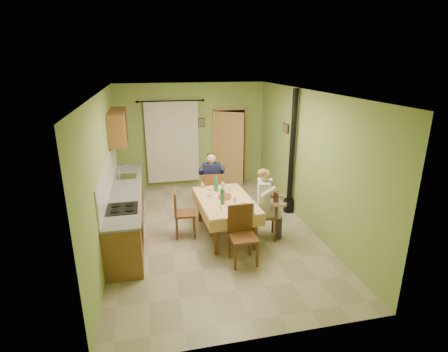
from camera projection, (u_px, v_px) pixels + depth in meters
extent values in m
cube|color=tan|center=(213.00, 231.00, 7.20)|extent=(4.00, 6.00, 0.01)
cube|color=#93AF5A|center=(192.00, 135.00, 9.54)|extent=(4.00, 0.04, 2.80)
cube|color=#93AF5A|center=(261.00, 240.00, 3.98)|extent=(4.00, 0.04, 2.80)
cube|color=#93AF5A|center=(105.00, 173.00, 6.35)|extent=(0.04, 6.00, 2.80)
cube|color=#93AF5A|center=(308.00, 160.00, 7.17)|extent=(0.04, 6.00, 2.80)
cube|color=white|center=(212.00, 92.00, 6.32)|extent=(4.00, 6.00, 0.04)
cube|color=brown|center=(127.00, 211.00, 7.09)|extent=(0.60, 3.60, 0.88)
cube|color=gray|center=(125.00, 190.00, 6.94)|extent=(0.64, 3.64, 0.04)
cube|color=white|center=(109.00, 175.00, 6.78)|extent=(0.02, 3.60, 0.66)
cube|color=silver|center=(127.00, 177.00, 7.68)|extent=(0.42, 0.42, 0.03)
cube|color=black|center=(122.00, 209.00, 6.01)|extent=(0.52, 0.56, 0.02)
cube|color=black|center=(142.00, 232.00, 6.22)|extent=(0.01, 0.55, 0.55)
cube|color=brown|center=(118.00, 126.00, 7.79)|extent=(0.35, 1.40, 0.70)
cylinder|color=black|center=(171.00, 101.00, 9.02)|extent=(1.70, 0.04, 0.04)
cube|color=silver|center=(173.00, 143.00, 9.38)|extent=(1.40, 0.06, 2.20)
cube|color=black|center=(230.00, 147.00, 9.86)|extent=(0.84, 0.03, 2.06)
cube|color=tan|center=(214.00, 148.00, 9.75)|extent=(0.06, 0.06, 2.12)
cube|color=tan|center=(245.00, 146.00, 9.94)|extent=(0.06, 0.06, 2.12)
cube|color=tan|center=(230.00, 109.00, 9.51)|extent=(0.96, 0.06, 0.06)
cube|color=tan|center=(229.00, 149.00, 9.63)|extent=(0.71, 0.47, 2.04)
cube|color=#EAB57A|center=(225.00, 200.00, 6.86)|extent=(1.10, 1.74, 0.04)
cube|color=#EAB57A|center=(238.00, 224.00, 6.12)|extent=(1.01, 0.07, 0.22)
cube|color=#EAB57A|center=(215.00, 191.00, 7.66)|extent=(1.01, 0.07, 0.22)
cube|color=#EAB57A|center=(200.00, 208.00, 6.76)|extent=(0.10, 1.69, 0.22)
cube|color=#EAB57A|center=(250.00, 203.00, 7.02)|extent=(0.10, 1.69, 0.22)
cylinder|color=white|center=(216.00, 187.00, 7.45)|extent=(0.25, 0.25, 0.02)
ellipsoid|color=#CC7233|center=(216.00, 187.00, 7.45)|extent=(0.12, 0.12, 0.05)
cylinder|color=white|center=(234.00, 211.00, 6.27)|extent=(0.25, 0.25, 0.02)
ellipsoid|color=#CC7233|center=(234.00, 210.00, 6.27)|extent=(0.12, 0.12, 0.05)
cylinder|color=white|center=(243.00, 205.00, 6.57)|extent=(0.25, 0.25, 0.02)
ellipsoid|color=#CC7233|center=(243.00, 204.00, 6.56)|extent=(0.12, 0.12, 0.05)
cylinder|color=white|center=(210.00, 196.00, 6.97)|extent=(0.25, 0.25, 0.02)
ellipsoid|color=#CC7233|center=(210.00, 195.00, 6.97)|extent=(0.12, 0.12, 0.05)
cylinder|color=#E6663E|center=(225.00, 196.00, 6.88)|extent=(0.26, 0.26, 0.08)
cylinder|color=white|center=(234.00, 210.00, 6.34)|extent=(0.28, 0.28, 0.02)
cube|color=tan|center=(231.00, 209.00, 6.33)|extent=(0.07, 0.06, 0.03)
cube|color=tan|center=(235.00, 210.00, 6.30)|extent=(0.07, 0.07, 0.03)
cube|color=tan|center=(234.00, 208.00, 6.35)|extent=(0.06, 0.07, 0.03)
cube|color=tan|center=(236.00, 209.00, 6.34)|extent=(0.07, 0.05, 0.03)
cylinder|color=silver|center=(235.00, 199.00, 6.71)|extent=(0.07, 0.07, 0.10)
cylinder|color=silver|center=(229.00, 189.00, 7.23)|extent=(0.07, 0.07, 0.10)
cylinder|color=white|center=(251.00, 208.00, 6.14)|extent=(0.11, 0.11, 0.22)
cylinder|color=silver|center=(251.00, 206.00, 6.13)|extent=(0.02, 0.02, 0.30)
cube|color=brown|center=(212.00, 193.00, 7.91)|extent=(0.47, 0.47, 0.04)
cube|color=brown|center=(212.00, 185.00, 7.65)|extent=(0.43, 0.08, 0.49)
cube|color=brown|center=(243.00, 237.00, 5.95)|extent=(0.46, 0.46, 0.04)
cube|color=brown|center=(240.00, 218.00, 6.05)|extent=(0.45, 0.05, 0.51)
cube|color=brown|center=(265.00, 215.00, 6.83)|extent=(0.54, 0.54, 0.04)
cube|color=brown|center=(276.00, 202.00, 6.73)|extent=(0.14, 0.44, 0.51)
cube|color=brown|center=(185.00, 213.00, 6.88)|extent=(0.44, 0.44, 0.04)
cube|color=brown|center=(175.00, 202.00, 6.78)|extent=(0.08, 0.41, 0.46)
cube|color=#141938|center=(212.00, 192.00, 7.79)|extent=(0.40, 0.43, 0.16)
cube|color=#141938|center=(211.00, 175.00, 7.81)|extent=(0.42, 0.26, 0.54)
sphere|color=tan|center=(211.00, 158.00, 7.67)|extent=(0.21, 0.21, 0.21)
ellipsoid|color=black|center=(211.00, 156.00, 7.70)|extent=(0.21, 0.21, 0.16)
cube|color=beige|center=(270.00, 211.00, 6.80)|extent=(0.47, 0.44, 0.16)
cube|color=beige|center=(264.00, 194.00, 6.69)|extent=(0.31, 0.44, 0.54)
sphere|color=tan|center=(265.00, 175.00, 6.57)|extent=(0.21, 0.21, 0.21)
ellipsoid|color=olive|center=(263.00, 173.00, 6.56)|extent=(0.21, 0.21, 0.16)
cylinder|color=black|center=(292.00, 153.00, 7.71)|extent=(0.12, 0.12, 2.80)
cylinder|color=black|center=(289.00, 205.00, 8.10)|extent=(0.24, 0.24, 0.30)
cube|color=black|center=(201.00, 122.00, 9.45)|extent=(0.19, 0.03, 0.23)
cube|color=brown|center=(286.00, 128.00, 8.14)|extent=(0.03, 0.31, 0.21)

